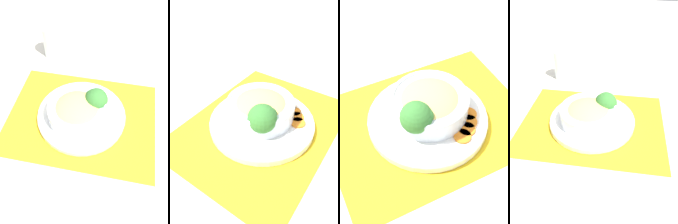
# 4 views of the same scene
# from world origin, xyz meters

# --- Properties ---
(ground_plane) EXTENTS (4.00, 4.00, 0.00)m
(ground_plane) POSITION_xyz_m (0.00, 0.00, 0.00)
(ground_plane) COLOR beige
(placemat) EXTENTS (0.50, 0.40, 0.00)m
(placemat) POSITION_xyz_m (0.00, 0.00, 0.00)
(placemat) COLOR yellow
(placemat) RESTS_ON ground_plane
(plate) EXTENTS (0.28, 0.28, 0.02)m
(plate) POSITION_xyz_m (0.00, 0.00, 0.02)
(plate) COLOR white
(plate) RESTS_ON placemat
(bowl) EXTENTS (0.18, 0.18, 0.06)m
(bowl) POSITION_xyz_m (-0.01, -0.01, 0.05)
(bowl) COLOR silver
(bowl) RESTS_ON plate
(broccoli_floret) EXTENTS (0.07, 0.07, 0.08)m
(broccoli_floret) POSITION_xyz_m (0.04, 0.03, 0.07)
(broccoli_floret) COLOR #84AD5B
(broccoli_floret) RESTS_ON plate
(carrot_slice_near) EXTENTS (0.04, 0.04, 0.01)m
(carrot_slice_near) POSITION_xyz_m (-0.05, 0.08, 0.02)
(carrot_slice_near) COLOR orange
(carrot_slice_near) RESTS_ON plate
(carrot_slice_middle) EXTENTS (0.04, 0.04, 0.01)m
(carrot_slice_middle) POSITION_xyz_m (-0.07, 0.07, 0.02)
(carrot_slice_middle) COLOR orange
(carrot_slice_middle) RESTS_ON plate
(carrot_slice_far) EXTENTS (0.04, 0.04, 0.01)m
(carrot_slice_far) POSITION_xyz_m (-0.08, 0.05, 0.02)
(carrot_slice_far) COLOR orange
(carrot_slice_far) RESTS_ON plate
(carrot_slice_extra) EXTENTS (0.04, 0.04, 0.01)m
(carrot_slice_extra) POSITION_xyz_m (-0.09, 0.03, 0.02)
(carrot_slice_extra) COLOR orange
(carrot_slice_extra) RESTS_ON plate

